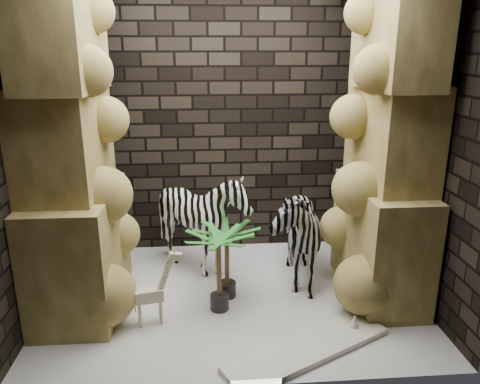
{
  "coord_description": "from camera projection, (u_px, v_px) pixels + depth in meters",
  "views": [
    {
      "loc": [
        -0.25,
        -4.0,
        2.32
      ],
      "look_at": [
        0.08,
        0.15,
        1.02
      ],
      "focal_mm": 34.82,
      "sensor_mm": 36.0,
      "label": 1
    }
  ],
  "objects": [
    {
      "name": "palm_back",
      "position": [
        219.0,
        272.0,
        4.2
      ],
      "size": [
        0.36,
        0.36,
        0.77
      ],
      "primitive_type": null,
      "color": "#1D712B",
      "rests_on": "floor"
    },
    {
      "name": "giraffe_toy",
      "position": [
        149.0,
        288.0,
        3.98
      ],
      "size": [
        0.38,
        0.19,
        0.7
      ],
      "primitive_type": null,
      "rotation": [
        0.0,
        0.0,
        0.2
      ],
      "color": "beige",
      "rests_on": "floor"
    },
    {
      "name": "wall_front",
      "position": [
        245.0,
        186.0,
        2.88
      ],
      "size": [
        3.5,
        0.0,
        3.5
      ],
      "primitive_type": "plane",
      "rotation": [
        -1.57,
        0.0,
        0.0
      ],
      "color": "black",
      "rests_on": "ground"
    },
    {
      "name": "wall_right",
      "position": [
        425.0,
        142.0,
        4.21
      ],
      "size": [
        0.0,
        3.0,
        3.0
      ],
      "primitive_type": "plane",
      "rotation": [
        1.57,
        0.0,
        -1.57
      ],
      "color": "black",
      "rests_on": "ground"
    },
    {
      "name": "floor",
      "position": [
        233.0,
        297.0,
        4.52
      ],
      "size": [
        3.5,
        3.5,
        0.0
      ],
      "primitive_type": "plane",
      "color": "silver",
      "rests_on": "ground"
    },
    {
      "name": "zebra_right",
      "position": [
        291.0,
        222.0,
        4.69
      ],
      "size": [
        0.62,
        1.1,
        1.27
      ],
      "primitive_type": "imported",
      "rotation": [
        0.0,
        0.0,
        -0.04
      ],
      "color": "white",
      "rests_on": "floor"
    },
    {
      "name": "rock_pillar_left",
      "position": [
        69.0,
        148.0,
        3.97
      ],
      "size": [
        0.68,
        1.3,
        3.0
      ],
      "primitive_type": null,
      "color": "tan",
      "rests_on": "floor"
    },
    {
      "name": "zebra_left",
      "position": [
        202.0,
        226.0,
        4.89
      ],
      "size": [
        0.98,
        1.19,
        1.04
      ],
      "primitive_type": "imported",
      "rotation": [
        0.0,
        0.0,
        0.04
      ],
      "color": "white",
      "rests_on": "floor"
    },
    {
      "name": "wall_back",
      "position": [
        225.0,
        123.0,
        5.26
      ],
      "size": [
        3.5,
        0.0,
        3.5
      ],
      "primitive_type": "plane",
      "rotation": [
        1.57,
        0.0,
        0.0
      ],
      "color": "black",
      "rests_on": "ground"
    },
    {
      "name": "wall_left",
      "position": [
        26.0,
        148.0,
        3.94
      ],
      "size": [
        0.0,
        3.0,
        3.0
      ],
      "primitive_type": "plane",
      "rotation": [
        1.57,
        0.0,
        1.57
      ],
      "color": "black",
      "rests_on": "ground"
    },
    {
      "name": "palm_front",
      "position": [
        227.0,
        262.0,
        4.43
      ],
      "size": [
        0.36,
        0.36,
        0.73
      ],
      "primitive_type": null,
      "color": "#1D712B",
      "rests_on": "floor"
    },
    {
      "name": "surfboard",
      "position": [
        308.0,
        349.0,
        3.69
      ],
      "size": [
        1.45,
        1.0,
        0.05
      ],
      "primitive_type": "cube",
      "rotation": [
        0.0,
        0.0,
        0.49
      ],
      "color": "silver",
      "rests_on": "floor"
    },
    {
      "name": "rock_pillar_right",
      "position": [
        390.0,
        143.0,
        4.18
      ],
      "size": [
        0.58,
        1.25,
        3.0
      ],
      "primitive_type": null,
      "color": "tan",
      "rests_on": "floor"
    }
  ]
}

